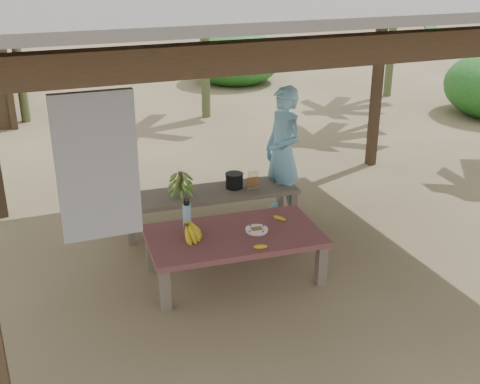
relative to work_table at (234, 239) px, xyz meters
name	(u,v)px	position (x,y,z in m)	size (l,w,h in m)	color
ground	(269,257)	(0.51, 0.22, -0.43)	(80.00, 80.00, 0.00)	brown
pavilion	(274,3)	(0.50, 0.21, 2.34)	(6.60, 5.60, 2.95)	black
work_table	(234,239)	(0.00, 0.00, 0.00)	(1.87, 1.13, 0.50)	brown
bench	(210,196)	(0.17, 1.30, -0.04)	(2.23, 0.74, 0.45)	brown
ripe_banana_bunch	(186,231)	(-0.50, 0.06, 0.16)	(0.30, 0.26, 0.18)	yellow
plate	(257,230)	(0.24, -0.05, 0.08)	(0.24, 0.24, 0.04)	white
loose_banana_front	(260,247)	(0.12, -0.42, 0.09)	(0.04, 0.15, 0.04)	yellow
loose_banana_side	(280,218)	(0.58, 0.13, 0.09)	(0.04, 0.15, 0.04)	yellow
water_flask	(187,215)	(-0.41, 0.34, 0.20)	(0.09, 0.09, 0.33)	teal
green_banana_stalk	(181,183)	(-0.19, 1.32, 0.17)	(0.28, 0.28, 0.32)	#598C2D
cooking_pot	(234,181)	(0.50, 1.31, 0.11)	(0.22, 0.22, 0.19)	black
skewer_rack	(253,179)	(0.71, 1.21, 0.14)	(0.18, 0.08, 0.24)	#A57F47
woman	(283,152)	(1.16, 1.29, 0.41)	(0.62, 0.41, 1.70)	#6BA8CB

